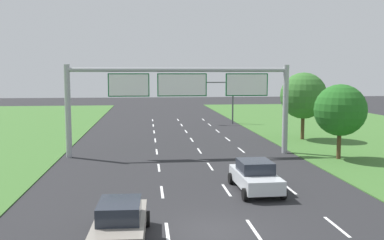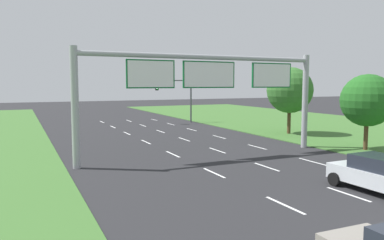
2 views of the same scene
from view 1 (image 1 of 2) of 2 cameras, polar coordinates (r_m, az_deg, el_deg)
ground_plane at (r=17.71m, az=2.57°, el=-14.64°), size 200.00×200.00×0.00m
lane_dashes_inner_left at (r=29.06m, az=-4.44°, el=-6.35°), size 0.14×62.40×0.01m
lane_dashes_inner_right at (r=29.36m, az=2.44°, el=-6.21°), size 0.14×62.40×0.01m
lane_dashes_slip at (r=30.07m, az=9.09°, el=-5.98°), size 0.14×62.40×0.01m
car_near_red at (r=16.55m, az=-9.55°, el=-13.26°), size 2.22×4.46×1.63m
car_lead_silver at (r=23.43m, az=8.43°, el=-7.40°), size 2.26×4.46×1.65m
sign_gantry at (r=32.85m, az=-1.31°, el=3.84°), size 17.24×0.44×7.00m
traffic_light_mast at (r=54.01m, az=3.45°, el=3.57°), size 4.76×0.49×5.60m
roadside_tree_mid at (r=33.01m, az=19.15°, el=1.25°), size 3.79×3.79×5.56m
roadside_tree_far at (r=42.00m, az=14.64°, el=3.15°), size 4.40×4.40×6.44m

